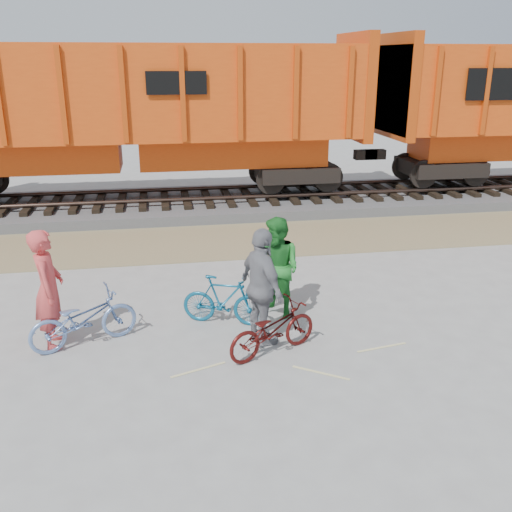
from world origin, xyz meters
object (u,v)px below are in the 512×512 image
at_px(hopper_car_center, 127,111).
at_px(bicycle_teal, 224,300).
at_px(bicycle_blue, 83,319).
at_px(person_woman, 262,287).
at_px(person_man, 278,268).
at_px(bicycle_maroon, 273,329).
at_px(person_solo, 48,289).

xyz_separation_m(hopper_car_center, bicycle_teal, (1.82, -8.27, -2.56)).
distance_m(bicycle_blue, person_woman, 2.94).
distance_m(bicycle_teal, person_woman, 1.11).
bearing_deg(person_man, bicycle_blue, -114.91).
bearing_deg(hopper_car_center, bicycle_maroon, -75.54).
bearing_deg(bicycle_blue, person_man, -102.11).
distance_m(bicycle_maroon, person_woman, 0.69).
bearing_deg(person_woman, hopper_car_center, -5.07).
bearing_deg(person_man, person_solo, -117.68).
xyz_separation_m(bicycle_blue, person_man, (3.34, 0.60, 0.45)).
relative_size(hopper_car_center, bicycle_maroon, 8.66).
distance_m(hopper_car_center, bicycle_maroon, 10.13).
relative_size(bicycle_maroon, person_man, 0.88).
xyz_separation_m(hopper_car_center, bicycle_maroon, (2.45, -9.48, -2.58)).
relative_size(hopper_car_center, bicycle_teal, 9.37).
distance_m(bicycle_blue, bicycle_maroon, 3.08).
bearing_deg(hopper_car_center, bicycle_blue, -93.44).
height_order(hopper_car_center, bicycle_maroon, hopper_car_center).
bearing_deg(hopper_car_center, person_solo, -96.79).
relative_size(bicycle_maroon, person_woman, 0.82).
bearing_deg(hopper_car_center, person_man, -70.75).
bearing_deg(person_woman, bicycle_blue, 62.29).
relative_size(bicycle_teal, person_man, 0.82).
height_order(person_man, person_woman, person_woman).
bearing_deg(bicycle_teal, person_solo, 116.95).
height_order(hopper_car_center, bicycle_teal, hopper_car_center).
relative_size(bicycle_blue, bicycle_maroon, 1.09).
xyz_separation_m(bicycle_blue, person_solo, (-0.50, 0.10, 0.52)).
height_order(hopper_car_center, person_solo, hopper_car_center).
bearing_deg(person_woman, person_solo, 61.82).
xyz_separation_m(bicycle_maroon, person_man, (0.37, 1.41, 0.49)).
bearing_deg(person_man, hopper_car_center, 164.12).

